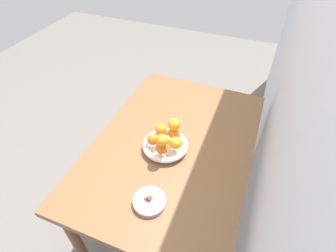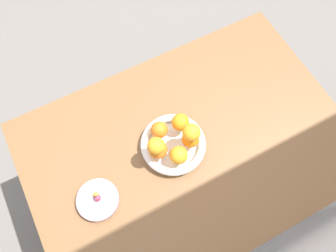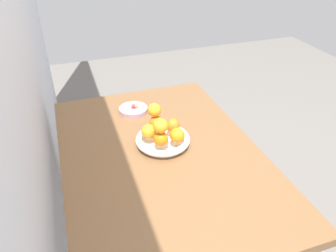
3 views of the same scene
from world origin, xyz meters
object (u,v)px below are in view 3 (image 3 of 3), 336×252
object	(u,v)px
orange_0	(173,125)
orange_5	(162,126)
orange_3	(160,139)
candy_ball_2	(133,106)
candy_ball_1	(136,106)
candy_dish	(133,110)
candy_ball_0	(133,106)
dining_table	(161,170)
fruit_bowl	(163,140)
orange_2	(149,132)
candy_ball_3	(134,106)
orange_1	(156,123)
orange_4	(177,135)
orange_6	(154,110)

from	to	relation	value
orange_0	orange_5	bearing A→B (deg)	137.23
orange_3	orange_5	distance (m)	0.06
orange_0	candy_ball_2	distance (m)	0.29
orange_3	candy_ball_1	size ratio (longest dim) A/B	3.45
orange_3	orange_5	size ratio (longest dim) A/B	0.99
candy_dish	candy_ball_0	distance (m)	0.02
dining_table	fruit_bowl	distance (m)	0.12
dining_table	orange_2	world-z (taller)	orange_2
candy_ball_1	fruit_bowl	bearing A→B (deg)	-172.71
orange_3	candy_ball_3	size ratio (longest dim) A/B	3.53
fruit_bowl	orange_2	distance (m)	0.07
dining_table	candy_ball_1	world-z (taller)	candy_ball_1
candy_ball_2	candy_ball_3	distance (m)	0.01
orange_1	orange_4	size ratio (longest dim) A/B	1.03
fruit_bowl	candy_ball_3	world-z (taller)	fruit_bowl
orange_5	candy_ball_0	size ratio (longest dim) A/B	3.05
orange_4	candy_ball_2	xyz separation A→B (m)	(0.34, 0.09, -0.04)
candy_ball_3	orange_2	bearing A→B (deg)	178.14
orange_1	candy_ball_0	size ratio (longest dim) A/B	3.23
orange_0	orange_4	size ratio (longest dim) A/B	0.96
orange_0	candy_ball_3	bearing A→B (deg)	19.66
candy_ball_2	candy_ball_3	world-z (taller)	same
dining_table	orange_6	distance (m)	0.25
fruit_bowl	candy_ball_2	bearing A→B (deg)	9.64
candy_dish	orange_5	world-z (taller)	orange_5
orange_1	orange_5	xyz separation A→B (m)	(-0.11, 0.01, 0.06)
orange_0	orange_2	world-z (taller)	orange_2
orange_2	orange_3	world-z (taller)	orange_2
orange_2	dining_table	bearing A→B (deg)	-152.57
orange_5	candy_ball_0	xyz separation A→B (m)	(0.35, 0.03, -0.09)
orange_2	orange_6	bearing A→B (deg)	-36.19
dining_table	orange_4	xyz separation A→B (m)	(0.00, -0.07, 0.16)
fruit_bowl	candy_ball_0	bearing A→B (deg)	9.82
candy_dish	candy_ball_3	world-z (taller)	candy_ball_3
orange_2	orange_4	bearing A→B (deg)	-119.48
candy_ball_3	orange_5	bearing A→B (deg)	-176.02
orange_6	candy_ball_0	size ratio (longest dim) A/B	2.92
orange_1	candy_ball_2	size ratio (longest dim) A/B	3.83
dining_table	candy_ball_0	xyz separation A→B (m)	(0.34, 0.03, 0.12)
orange_5	orange_6	xyz separation A→B (m)	(0.12, -0.01, 0.00)
fruit_bowl	candy_ball_0	world-z (taller)	same
fruit_bowl	orange_5	world-z (taller)	orange_5
orange_2	candy_ball_0	distance (m)	0.29
orange_5	candy_ball_3	world-z (taller)	orange_5
orange_0	candy_ball_0	xyz separation A→B (m)	(0.27, 0.10, -0.04)
orange_6	candy_ball_1	distance (m)	0.25
orange_1	candy_ball_1	bearing A→B (deg)	7.23
candy_ball_1	candy_ball_2	bearing A→B (deg)	76.53
orange_5	orange_6	world-z (taller)	orange_6
orange_4	orange_5	distance (m)	0.09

